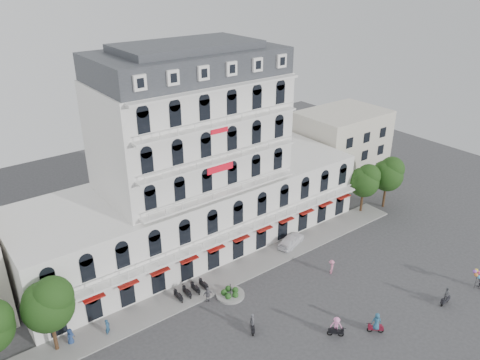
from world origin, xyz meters
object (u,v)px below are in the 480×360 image
Objects in this scene: parked_car at (291,240)px; rider_west at (253,323)px; rider_northeast at (446,296)px; balloon_vendor at (479,279)px; rider_east at (376,323)px; rider_center at (336,326)px.

rider_west is at bearing 105.97° from parked_car.
rider_northeast is 0.90× the size of balloon_vendor.
rider_west is 26.74m from balloon_vendor.
balloon_vendor is at bearing -78.16° from rider_west.
rider_northeast is at bearing 172.51° from balloon_vendor.
rider_west is at bearing -28.85° from rider_northeast.
parked_car is at bearing 119.12° from balloon_vendor.
rider_center is (-3.57, 2.08, 0.03)m from rider_east.
balloon_vendor is (14.99, -2.56, 0.06)m from rider_east.
rider_west is at bearing 4.97° from rider_east.
rider_center is (6.20, -5.46, 0.20)m from rider_west.
rider_west is at bearing 157.81° from balloon_vendor.
rider_west reaches higher than parked_car.
parked_car is 19.51m from rider_northeast.
parked_car is 2.09× the size of rider_northeast.
rider_east is 0.96× the size of balloon_vendor.
rider_center is at bearing 134.55° from parked_car.
rider_center is at bearing -19.60° from rider_northeast.
rider_center reaches higher than parked_car.
rider_west is 0.92× the size of balloon_vendor.
rider_west reaches higher than rider_northeast.
rider_west is 1.02× the size of rider_northeast.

